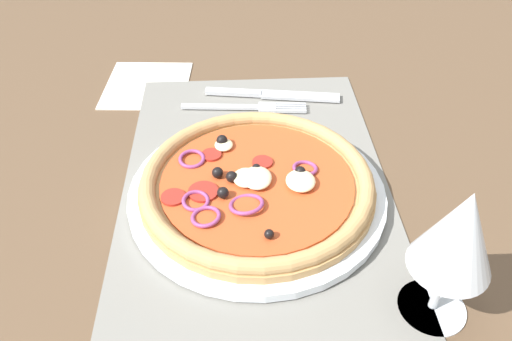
% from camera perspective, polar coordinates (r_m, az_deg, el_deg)
% --- Properties ---
extents(ground_plane, '(1.90, 1.40, 0.02)m').
position_cam_1_polar(ground_plane, '(0.63, -0.04, -1.95)').
color(ground_plane, brown).
extents(placemat, '(0.47, 0.32, 0.00)m').
position_cam_1_polar(placemat, '(0.62, -0.05, -1.00)').
color(placemat, slate).
rests_on(placemat, ground_plane).
extents(plate, '(0.30, 0.30, 0.01)m').
position_cam_1_polar(plate, '(0.59, -0.17, -2.50)').
color(plate, white).
rests_on(plate, placemat).
extents(pizza, '(0.27, 0.27, 0.03)m').
position_cam_1_polar(pizza, '(0.58, -0.21, -1.35)').
color(pizza, tan).
rests_on(pizza, plate).
extents(fork, '(0.03, 0.18, 0.00)m').
position_cam_1_polar(fork, '(0.74, -0.57, 7.07)').
color(fork, silver).
rests_on(fork, placemat).
extents(knife, '(0.05, 0.20, 0.01)m').
position_cam_1_polar(knife, '(0.77, 1.96, 8.45)').
color(knife, silver).
rests_on(knife, placemat).
extents(wine_glass, '(0.07, 0.07, 0.15)m').
position_cam_1_polar(wine_glass, '(0.45, 21.62, -6.80)').
color(wine_glass, silver).
rests_on(wine_glass, ground_plane).
extents(napkin, '(0.15, 0.13, 0.00)m').
position_cam_1_polar(napkin, '(0.82, -12.03, 9.35)').
color(napkin, silver).
rests_on(napkin, ground_plane).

